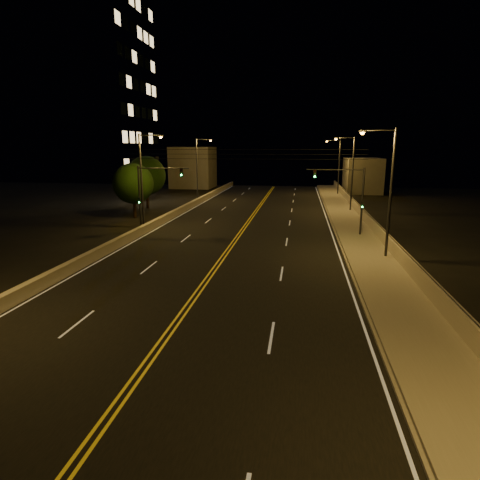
# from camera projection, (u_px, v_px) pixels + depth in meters

# --- Properties ---
(road) EXTENTS (18.00, 120.00, 0.02)m
(road) POSITION_uv_depth(u_px,v_px,m) (215.00, 268.00, 27.08)
(road) COLOR black
(road) RESTS_ON ground
(sidewalk) EXTENTS (3.60, 120.00, 0.30)m
(sidewalk) POSITION_uv_depth(u_px,v_px,m) (381.00, 274.00, 25.48)
(sidewalk) COLOR gray
(sidewalk) RESTS_ON ground
(curb) EXTENTS (0.14, 120.00, 0.15)m
(curb) POSITION_uv_depth(u_px,v_px,m) (351.00, 273.00, 25.77)
(curb) COLOR gray
(curb) RESTS_ON ground
(parapet_wall) EXTENTS (0.30, 120.00, 1.00)m
(parapet_wall) POSITION_uv_depth(u_px,v_px,m) (409.00, 265.00, 25.09)
(parapet_wall) COLOR #A89D8C
(parapet_wall) RESTS_ON sidewalk
(jersey_barrier) EXTENTS (0.45, 120.00, 0.79)m
(jersey_barrier) POSITION_uv_depth(u_px,v_px,m) (90.00, 257.00, 28.30)
(jersey_barrier) COLOR #A89D8C
(jersey_barrier) RESTS_ON ground
(distant_building_right) EXTENTS (6.00, 10.00, 6.11)m
(distant_building_right) POSITION_uv_depth(u_px,v_px,m) (362.00, 175.00, 72.52)
(distant_building_right) COLOR slate
(distant_building_right) RESTS_ON ground
(distant_building_left) EXTENTS (8.00, 8.00, 8.03)m
(distant_building_left) POSITION_uv_depth(u_px,v_px,m) (193.00, 167.00, 80.68)
(distant_building_left) COLOR slate
(distant_building_left) RESTS_ON ground
(parapet_rail) EXTENTS (0.06, 120.00, 0.06)m
(parapet_rail) POSITION_uv_depth(u_px,v_px,m) (410.00, 257.00, 24.97)
(parapet_rail) COLOR black
(parapet_rail) RESTS_ON parapet_wall
(lane_markings) EXTENTS (17.32, 116.00, 0.00)m
(lane_markings) POSITION_uv_depth(u_px,v_px,m) (215.00, 268.00, 27.01)
(lane_markings) COLOR silver
(lane_markings) RESTS_ON road
(streetlight_1) EXTENTS (2.55, 0.28, 9.28)m
(streetlight_1) POSITION_uv_depth(u_px,v_px,m) (387.00, 186.00, 27.97)
(streetlight_1) COLOR #2D2D33
(streetlight_1) RESTS_ON ground
(streetlight_2) EXTENTS (2.55, 0.28, 9.28)m
(streetlight_2) POSITION_uv_depth(u_px,v_px,m) (350.00, 169.00, 49.23)
(streetlight_2) COLOR #2D2D33
(streetlight_2) RESTS_ON ground
(streetlight_3) EXTENTS (2.55, 0.28, 9.28)m
(streetlight_3) POSITION_uv_depth(u_px,v_px,m) (338.00, 163.00, 66.97)
(streetlight_3) COLOR #2D2D33
(streetlight_3) RESTS_ON ground
(streetlight_5) EXTENTS (2.55, 0.28, 9.28)m
(streetlight_5) POSITION_uv_depth(u_px,v_px,m) (144.00, 174.00, 39.76)
(streetlight_5) COLOR #2D2D33
(streetlight_5) RESTS_ON ground
(streetlight_6) EXTENTS (2.55, 0.28, 9.28)m
(streetlight_6) POSITION_uv_depth(u_px,v_px,m) (199.00, 165.00, 60.88)
(streetlight_6) COLOR #2D2D33
(streetlight_6) RESTS_ON ground
(traffic_signal_right) EXTENTS (5.11, 0.31, 6.26)m
(traffic_signal_right) POSITION_uv_depth(u_px,v_px,m) (351.00, 194.00, 35.60)
(traffic_signal_right) COLOR #2D2D33
(traffic_signal_right) RESTS_ON ground
(traffic_signal_left) EXTENTS (5.11, 0.31, 6.26)m
(traffic_signal_left) POSITION_uv_depth(u_px,v_px,m) (149.00, 191.00, 38.34)
(traffic_signal_left) COLOR #2D2D33
(traffic_signal_left) RESTS_ON ground
(overhead_wires) EXTENTS (22.00, 0.03, 0.83)m
(overhead_wires) POSITION_uv_depth(u_px,v_px,m) (237.00, 154.00, 34.56)
(overhead_wires) COLOR black
(building_tower) EXTENTS (24.00, 15.00, 30.94)m
(building_tower) POSITION_uv_depth(u_px,v_px,m) (64.00, 100.00, 60.52)
(building_tower) COLOR slate
(building_tower) RESTS_ON ground
(tree_0) EXTENTS (4.62, 4.62, 6.25)m
(tree_0) POSITION_uv_depth(u_px,v_px,m) (133.00, 184.00, 45.78)
(tree_0) COLOR black
(tree_0) RESTS_ON ground
(tree_1) EXTENTS (5.09, 5.09, 6.89)m
(tree_1) POSITION_uv_depth(u_px,v_px,m) (146.00, 176.00, 52.88)
(tree_1) COLOR black
(tree_1) RESTS_ON ground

